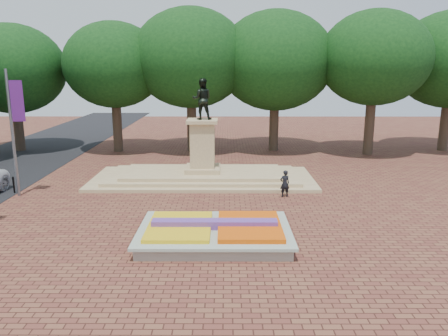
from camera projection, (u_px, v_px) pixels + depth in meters
name	position (u px, v px, depth m)	size (l,w,h in m)	color
ground	(194.00, 224.00, 20.19)	(90.00, 90.00, 0.00)	brown
flower_bed	(215.00, 232.00, 18.15)	(6.30, 4.30, 0.91)	gray
monument	(203.00, 167.00, 27.78)	(14.00, 6.00, 6.40)	tan
tree_row_back	(236.00, 72.00, 36.20)	(44.80, 8.80, 10.43)	#36261D
pedestrian	(285.00, 184.00, 24.23)	(0.56, 0.36, 1.52)	black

